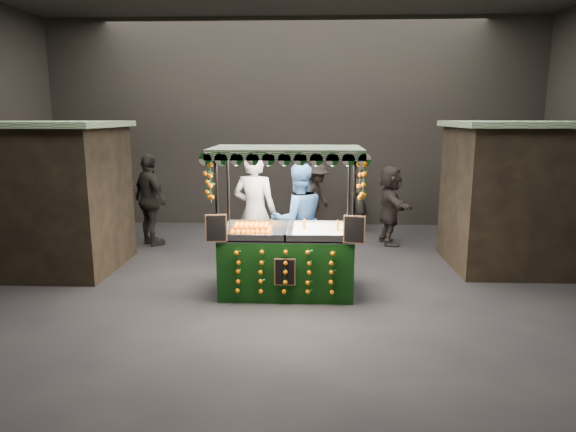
{
  "coord_description": "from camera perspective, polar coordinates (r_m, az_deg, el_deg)",
  "views": [
    {
      "loc": [
        0.44,
        -7.64,
        2.7
      ],
      "look_at": [
        0.08,
        0.47,
        1.09
      ],
      "focal_mm": 31.83,
      "sensor_mm": 36.0,
      "label": 1
    }
  ],
  "objects": [
    {
      "name": "shopper_3",
      "position": [
        11.98,
        3.24,
        2.05
      ],
      "size": [
        0.97,
        1.19,
        1.6
      ],
      "rotation": [
        0.0,
        0.0,
        1.14
      ],
      "color": "#2A2522",
      "rests_on": "ground"
    },
    {
      "name": "shopper_1",
      "position": [
        10.52,
        23.5,
        -0.05
      ],
      "size": [
        0.87,
        0.72,
        1.64
      ],
      "rotation": [
        0.0,
        0.0,
        -0.13
      ],
      "color": "black",
      "rests_on": "ground"
    },
    {
      "name": "juice_stall",
      "position": [
        7.8,
        -0.09,
        -3.71
      ],
      "size": [
        2.31,
        1.36,
        2.24
      ],
      "color": "black",
      "rests_on": "ground"
    },
    {
      "name": "neighbour_stall_right",
      "position": [
        10.06,
        25.73,
        2.13
      ],
      "size": [
        3.0,
        2.2,
        2.6
      ],
      "color": "black",
      "rests_on": "ground"
    },
    {
      "name": "ground",
      "position": [
        8.12,
        -0.69,
        -8.23
      ],
      "size": [
        12.0,
        12.0,
        0.0
      ],
      "primitive_type": "plane",
      "color": "black",
      "rests_on": "ground"
    },
    {
      "name": "vendor_grey",
      "position": [
        8.8,
        -3.72,
        0.38
      ],
      "size": [
        0.87,
        0.68,
        2.11
      ],
      "rotation": [
        0.0,
        0.0,
        2.9
      ],
      "color": "gray",
      "rests_on": "ground"
    },
    {
      "name": "market_hall",
      "position": [
        7.69,
        -0.75,
        16.29
      ],
      "size": [
        12.1,
        10.1,
        5.05
      ],
      "color": "black",
      "rests_on": "ground"
    },
    {
      "name": "vendor_blue",
      "position": [
        8.59,
        1.15,
        -0.5
      ],
      "size": [
        1.12,
        0.99,
        1.92
      ],
      "rotation": [
        0.0,
        0.0,
        3.47
      ],
      "color": "navy",
      "rests_on": "ground"
    },
    {
      "name": "shopper_2",
      "position": [
        11.04,
        -15.12,
        1.75
      ],
      "size": [
        1.14,
        1.12,
        1.93
      ],
      "rotation": [
        0.0,
        0.0,
        2.37
      ],
      "color": "black",
      "rests_on": "ground"
    },
    {
      "name": "shopper_6",
      "position": [
        12.06,
        7.88,
        1.95
      ],
      "size": [
        0.48,
        0.64,
        1.57
      ],
      "rotation": [
        0.0,
        0.0,
        -1.37
      ],
      "color": "#272320",
      "rests_on": "ground"
    },
    {
      "name": "shopper_0",
      "position": [
        11.95,
        -18.0,
        1.82
      ],
      "size": [
        0.67,
        0.47,
        1.74
      ],
      "rotation": [
        0.0,
        0.0,
        -0.08
      ],
      "color": "black",
      "rests_on": "ground"
    },
    {
      "name": "shopper_5",
      "position": [
        10.97,
        11.34,
        1.18
      ],
      "size": [
        0.68,
        1.6,
        1.67
      ],
      "rotation": [
        0.0,
        0.0,
        1.69
      ],
      "color": "#2C2524",
      "rests_on": "ground"
    },
    {
      "name": "shopper_4",
      "position": [
        12.92,
        -19.96,
        1.84
      ],
      "size": [
        0.82,
        0.63,
        1.5
      ],
      "rotation": [
        0.0,
        0.0,
        3.37
      ],
      "color": "#2D2625",
      "rests_on": "ground"
    },
    {
      "name": "neighbour_stall_left",
      "position": [
        10.0,
        -26.43,
        2.02
      ],
      "size": [
        3.0,
        2.2,
        2.6
      ],
      "color": "black",
      "rests_on": "ground"
    }
  ]
}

